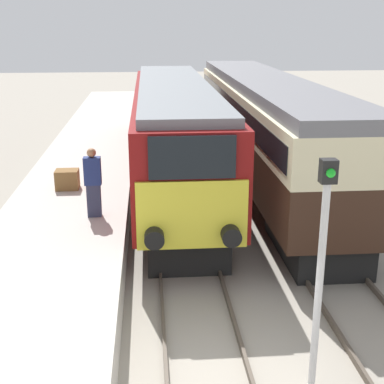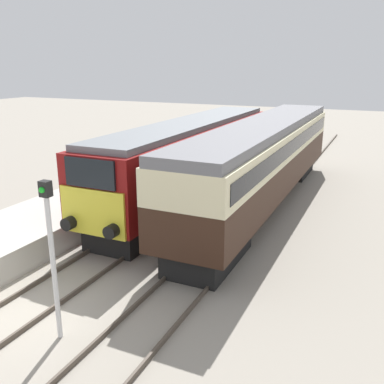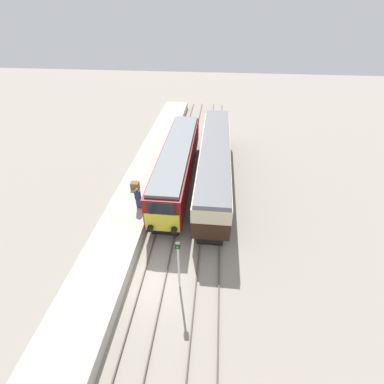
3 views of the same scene
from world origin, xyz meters
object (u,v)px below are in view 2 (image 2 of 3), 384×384
(passenger_carriage, at_px, (264,156))
(luggage_crate, at_px, (100,181))
(person_on_platform, at_px, (82,184))
(locomotive, at_px, (191,156))
(signal_post, at_px, (51,249))

(passenger_carriage, bearing_deg, luggage_crate, -154.40)
(person_on_platform, bearing_deg, locomotive, 65.23)
(person_on_platform, distance_m, luggage_crate, 2.82)
(locomotive, relative_size, luggage_crate, 22.53)
(signal_post, bearing_deg, person_on_platform, 123.51)
(locomotive, height_order, signal_post, signal_post)
(passenger_carriage, height_order, person_on_platform, passenger_carriage)
(luggage_crate, bearing_deg, passenger_carriage, 25.60)
(locomotive, relative_size, passenger_carriage, 0.89)
(locomotive, relative_size, person_on_platform, 8.53)
(person_on_platform, bearing_deg, luggage_crate, 112.65)
(signal_post, relative_size, luggage_crate, 5.66)
(person_on_platform, bearing_deg, passenger_carriage, 45.11)
(locomotive, height_order, person_on_platform, locomotive)
(locomotive, bearing_deg, luggage_crate, -142.42)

